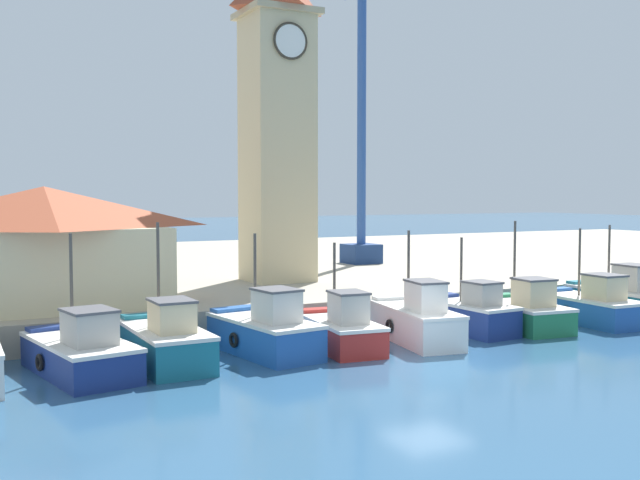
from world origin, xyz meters
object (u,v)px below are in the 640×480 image
(fishing_boat_right_inner, at_px, (470,314))
(fishing_boat_right_outer, at_px, (523,312))
(fishing_boat_mid_left, at_px, (265,331))
(fishing_boat_mid_right, at_px, (416,320))
(fishing_boat_left_outer, at_px, (81,352))
(clock_tower, at_px, (277,113))
(fishing_boat_center, at_px, (341,329))
(fishing_boat_left_inner, at_px, (165,341))
(fishing_boat_end_right, at_px, (620,299))
(warehouse_left, at_px, (45,246))
(port_crane_near, at_px, (361,130))
(fishing_boat_far_right, at_px, (590,306))

(fishing_boat_right_inner, bearing_deg, fishing_boat_right_outer, -9.11)
(fishing_boat_mid_left, distance_m, fishing_boat_right_inner, 8.75)
(fishing_boat_mid_right, distance_m, fishing_boat_right_inner, 3.04)
(fishing_boat_left_outer, xyz_separation_m, clock_tower, (11.38, 10.99, 8.75))
(clock_tower, bearing_deg, fishing_boat_center, -102.93)
(fishing_boat_left_inner, xyz_separation_m, fishing_boat_end_right, (20.58, 0.02, 0.05))
(warehouse_left, bearing_deg, port_crane_near, 27.72)
(fishing_boat_left_outer, height_order, clock_tower, clock_tower)
(fishing_boat_mid_left, relative_size, port_crane_near, 0.24)
(fishing_boat_left_inner, distance_m, fishing_boat_end_right, 20.58)
(fishing_boat_center, relative_size, fishing_boat_right_inner, 1.09)
(fishing_boat_mid_right, distance_m, fishing_boat_right_outer, 5.36)
(fishing_boat_right_outer, bearing_deg, fishing_boat_left_inner, 178.58)
(fishing_boat_right_inner, relative_size, fishing_boat_right_outer, 0.92)
(fishing_boat_far_right, relative_size, clock_tower, 0.28)
(fishing_boat_mid_right, xyz_separation_m, fishing_boat_end_right, (11.33, 0.60, -0.00))
(fishing_boat_mid_left, xyz_separation_m, warehouse_left, (-6.21, 6.68, 2.71))
(fishing_boat_right_outer, distance_m, fishing_boat_far_right, 3.49)
(fishing_boat_mid_left, distance_m, warehouse_left, 9.52)
(fishing_boat_end_right, relative_size, warehouse_left, 0.55)
(fishing_boat_right_outer, bearing_deg, fishing_boat_right_inner, 170.89)
(fishing_boat_left_outer, bearing_deg, port_crane_near, 41.11)
(fishing_boat_right_outer, relative_size, fishing_boat_end_right, 0.90)
(fishing_boat_right_inner, xyz_separation_m, port_crane_near, (5.11, 17.23, 8.71))
(fishing_boat_left_inner, xyz_separation_m, fishing_boat_far_right, (18.08, -0.61, -0.04))
(fishing_boat_mid_right, distance_m, port_crane_near, 21.40)
(fishing_boat_left_outer, bearing_deg, fishing_boat_left_inner, 3.82)
(fishing_boat_end_right, bearing_deg, clock_tower, 137.62)
(clock_tower, bearing_deg, port_crane_near, 36.85)
(fishing_boat_right_outer, relative_size, port_crane_near, 0.22)
(clock_tower, relative_size, port_crane_near, 0.83)
(port_crane_near, bearing_deg, fishing_boat_end_right, -79.35)
(fishing_boat_end_right, distance_m, warehouse_left, 24.40)
(fishing_boat_left_outer, relative_size, port_crane_near, 0.25)
(fishing_boat_right_inner, height_order, clock_tower, clock_tower)
(fishing_boat_left_inner, height_order, fishing_boat_right_inner, fishing_boat_left_inner)
(fishing_boat_center, relative_size, port_crane_near, 0.22)
(fishing_boat_far_right, bearing_deg, fishing_boat_center, 179.07)
(fishing_boat_center, bearing_deg, clock_tower, 77.07)
(fishing_boat_end_right, height_order, warehouse_left, warehouse_left)
(fishing_boat_end_right, xyz_separation_m, warehouse_left, (-23.31, 6.69, 2.69))
(fishing_boat_right_inner, distance_m, fishing_boat_end_right, 8.36)
(fishing_boat_mid_right, xyz_separation_m, fishing_boat_right_outer, (5.35, 0.22, -0.10))
(fishing_boat_mid_left, distance_m, fishing_boat_end_right, 17.10)
(fishing_boat_far_right, distance_m, warehouse_left, 22.24)
(fishing_boat_center, bearing_deg, fishing_boat_right_outer, 0.41)
(fishing_boat_right_outer, distance_m, warehouse_left, 18.92)
(fishing_boat_right_outer, distance_m, fishing_boat_end_right, 5.99)
(fishing_boat_mid_left, distance_m, fishing_boat_far_right, 14.62)
(fishing_boat_right_outer, height_order, port_crane_near, port_crane_near)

